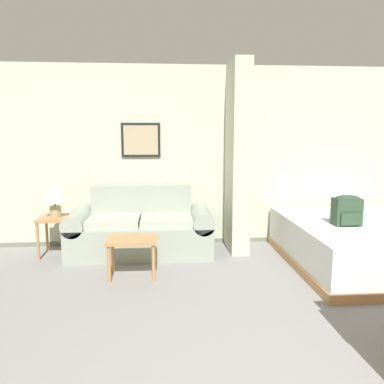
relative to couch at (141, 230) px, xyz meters
The scene contains 8 objects.
wall_back 1.55m from the couch, 23.32° to the left, with size 6.61×0.16×2.60m.
wall_partition_pillar 1.66m from the couch, ahead, with size 0.24×0.68×2.60m.
couch is the anchor object (origin of this frame).
coffee_table 0.87m from the couch, 93.11° to the right, with size 0.57×0.40×0.45m.
side_table 1.13m from the couch, behind, with size 0.44×0.44×0.53m.
table_lamp 1.23m from the couch, behind, with size 0.32×0.32×0.43m.
bed 2.80m from the couch, 14.18° to the right, with size 1.66×2.14×0.55m.
backpack 2.66m from the couch, 18.57° to the right, with size 0.31×0.22×0.36m.
Camera 1 is at (-0.79, -1.08, 1.63)m, focal length 35.00 mm.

